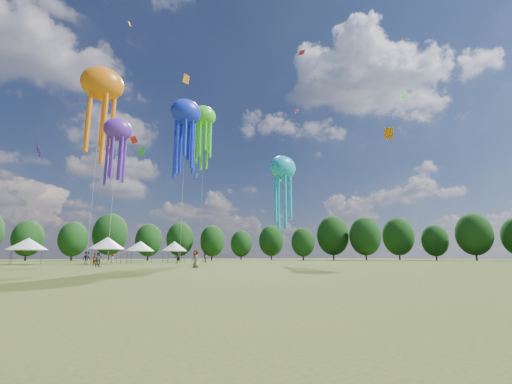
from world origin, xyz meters
TOP-DOWN VIEW (x-y plane):
  - ground at (0.00, 0.00)m, footprint 300.00×300.00m
  - spectator_near at (-5.83, 35.86)m, footprint 0.98×0.96m
  - spectators_far at (3.28, 47.81)m, footprint 21.67×32.62m
  - festival_tents at (-5.85, 54.48)m, footprint 36.10×11.36m
  - show_kites at (-0.74, 38.84)m, footprint 41.45×26.79m
  - small_kites at (-0.33, 43.35)m, footprint 73.45×54.36m
  - treeline at (-3.87, 62.51)m, footprint 201.57×95.24m

SIDE VIEW (x-z plane):
  - ground at x=0.00m, z-range 0.00..0.00m
  - spectator_near at x=-5.83m, z-range 0.00..1.59m
  - spectators_far at x=3.28m, z-range -0.04..1.84m
  - festival_tents at x=-5.85m, z-range 0.98..5.22m
  - treeline at x=-3.87m, z-range -0.17..13.26m
  - show_kites at x=-0.74m, z-range 4.21..34.29m
  - small_kites at x=-0.33m, z-range 10.95..48.77m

